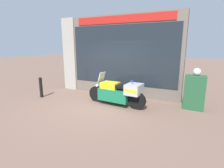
{
  "coord_description": "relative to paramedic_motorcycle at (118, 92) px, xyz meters",
  "views": [
    {
      "loc": [
        3.44,
        -5.47,
        2.31
      ],
      "look_at": [
        0.27,
        0.98,
        0.7
      ],
      "focal_mm": 28.0,
      "sensor_mm": 36.0,
      "label": 1
    }
  ],
  "objects": [
    {
      "name": "paramedic_motorcycle",
      "position": [
        0.0,
        0.0,
        0.0
      ],
      "size": [
        2.47,
        0.72,
        1.26
      ],
      "rotation": [
        0.0,
        0.0,
        3.06
      ],
      "color": "black",
      "rests_on": "ground"
    },
    {
      "name": "shop_building",
      "position": [
        -1.15,
        1.52,
        1.29
      ],
      "size": [
        5.95,
        0.55,
        3.63
      ],
      "color": "#6B6056",
      "rests_on": "ground"
    },
    {
      "name": "utility_cabinet",
      "position": [
        2.63,
        0.91,
        0.09
      ],
      "size": [
        0.71,
        0.5,
        1.24
      ],
      "primitive_type": "cube",
      "color": "#235633",
      "rests_on": "ground"
    },
    {
      "name": "white_helmet",
      "position": [
        2.65,
        0.97,
        0.84
      ],
      "size": [
        0.26,
        0.26,
        0.26
      ],
      "primitive_type": "sphere",
      "color": "white",
      "rests_on": "utility_cabinet"
    },
    {
      "name": "window_display",
      "position": [
        -0.51,
        1.56,
        -0.04
      ],
      "size": [
        4.76,
        0.3,
        2.11
      ],
      "color": "slate",
      "rests_on": "ground"
    },
    {
      "name": "street_bollard",
      "position": [
        -3.58,
        -0.52,
        -0.06
      ],
      "size": [
        0.14,
        0.14,
        0.92
      ],
      "color": "black",
      "rests_on": "ground"
    },
    {
      "name": "ground_plane",
      "position": [
        -0.8,
        -0.47,
        -0.54
      ],
      "size": [
        60.0,
        60.0,
        0.0
      ],
      "primitive_type": "plane",
      "color": "#7A5B4C"
    }
  ]
}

